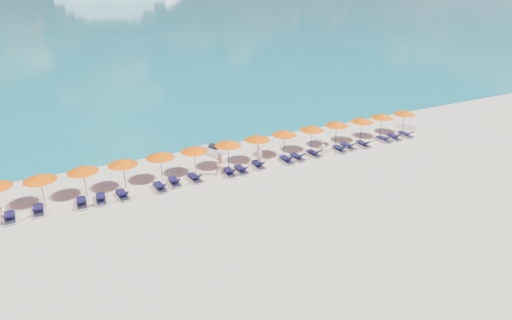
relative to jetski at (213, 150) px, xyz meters
name	(u,v)px	position (x,y,z in m)	size (l,w,h in m)	color
ground	(276,191)	(1.28, -8.37, -0.34)	(1400.00, 1400.00, 0.00)	beige
jetski	(213,150)	(0.00, 0.00, 0.00)	(1.70, 2.47, 0.82)	silver
beachgoer_a	(260,156)	(2.41, -3.80, 0.43)	(0.56, 0.37, 1.54)	tan
beachgoer_b	(221,164)	(-1.10, -4.26, 0.56)	(0.87, 0.50, 1.79)	tan
beachgoer_c	(322,148)	(7.85, -4.60, 0.41)	(0.97, 0.45, 1.51)	tan
umbrella_1	(39,177)	(-13.10, -3.29, 1.68)	(2.10, 2.10, 2.28)	black
umbrella_2	(83,169)	(-10.51, -3.19, 1.68)	(2.10, 2.10, 2.28)	black
umbrella_3	(123,162)	(-7.92, -3.18, 1.68)	(2.10, 2.10, 2.28)	black
umbrella_4	(160,155)	(-5.27, -3.11, 1.68)	(2.10, 2.10, 2.28)	black
umbrella_5	(194,149)	(-2.69, -3.09, 1.68)	(2.10, 2.10, 2.28)	black
umbrella_6	(228,143)	(0.03, -3.08, 1.68)	(2.10, 2.10, 2.28)	black
umbrella_7	(258,137)	(2.62, -3.05, 1.68)	(2.10, 2.10, 2.28)	black
umbrella_8	(284,133)	(5.11, -3.02, 1.68)	(2.10, 2.10, 2.28)	black
umbrella_9	(312,128)	(7.79, -3.06, 1.68)	(2.10, 2.10, 2.28)	black
umbrella_10	(337,123)	(10.43, -3.02, 1.68)	(2.10, 2.10, 2.28)	black
umbrella_11	(362,120)	(13.07, -3.22, 1.68)	(2.10, 2.10, 2.28)	black
umbrella_12	(382,116)	(15.54, -3.10, 1.68)	(2.10, 2.10, 2.28)	black
umbrella_13	(405,112)	(18.22, -3.24, 1.68)	(2.10, 2.10, 2.28)	black
lounger_1	(10,217)	(-15.12, -4.37, -0.10)	(0.68, 1.72, 0.66)	silver
lounger_2	(38,210)	(-13.53, -4.20, -0.10)	(0.68, 1.72, 0.66)	silver
lounger_3	(82,202)	(-10.99, -4.43, -0.10)	(0.72, 1.73, 0.66)	silver
lounger_4	(101,198)	(-9.79, -4.44, -0.10)	(0.79, 1.75, 0.66)	silver
lounger_5	(123,195)	(-8.40, -4.53, -0.10)	(0.76, 1.74, 0.66)	silver
lounger_6	(160,187)	(-5.84, -4.55, -0.10)	(0.72, 1.73, 0.66)	silver
lounger_7	(174,182)	(-4.69, -4.18, -0.10)	(0.68, 1.72, 0.66)	silver
lounger_8	(195,178)	(-3.15, -4.25, -0.10)	(0.76, 1.75, 0.66)	silver
lounger_9	(230,172)	(-0.51, -4.49, -0.10)	(0.78, 1.75, 0.66)	silver
lounger_10	(241,169)	(0.49, -4.49, -0.10)	(0.63, 1.70, 0.66)	silver
lounger_11	(258,165)	(2.07, -4.25, -0.10)	(0.76, 1.75, 0.66)	silver
lounger_12	(287,159)	(4.59, -4.38, -0.10)	(0.64, 1.71, 0.66)	silver
lounger_13	(298,157)	(5.66, -4.31, -0.10)	(0.74, 1.74, 0.66)	silver
lounger_14	(314,153)	(7.28, -4.27, -0.10)	(0.76, 1.74, 0.66)	silver
lounger_15	(340,149)	(9.83, -4.45, -0.10)	(0.72, 1.73, 0.66)	silver
lounger_16	(348,146)	(10.90, -4.25, -0.10)	(0.77, 1.75, 0.66)	silver
lounger_17	(364,144)	(12.44, -4.47, -0.10)	(0.68, 1.72, 0.66)	silver
lounger_18	(384,139)	(14.95, -4.33, -0.10)	(0.75, 1.74, 0.66)	silver
lounger_19	(395,137)	(16.18, -4.33, -0.10)	(0.69, 1.72, 0.66)	silver
lounger_20	(406,134)	(17.65, -4.29, -0.10)	(0.73, 1.74, 0.66)	silver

